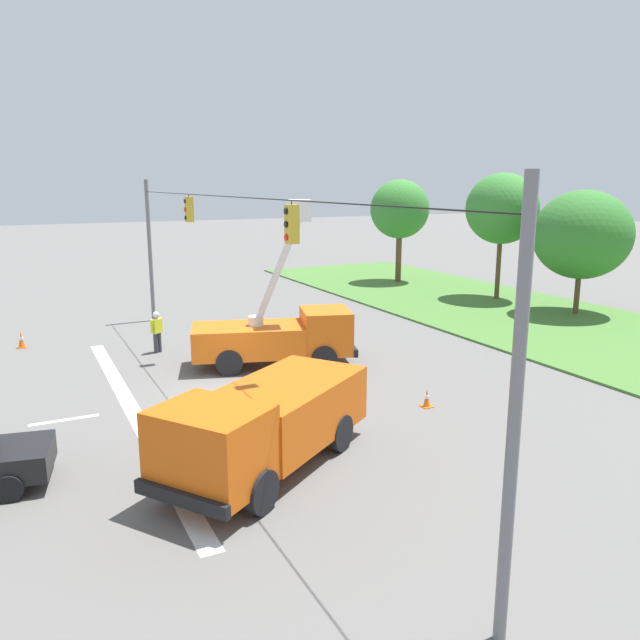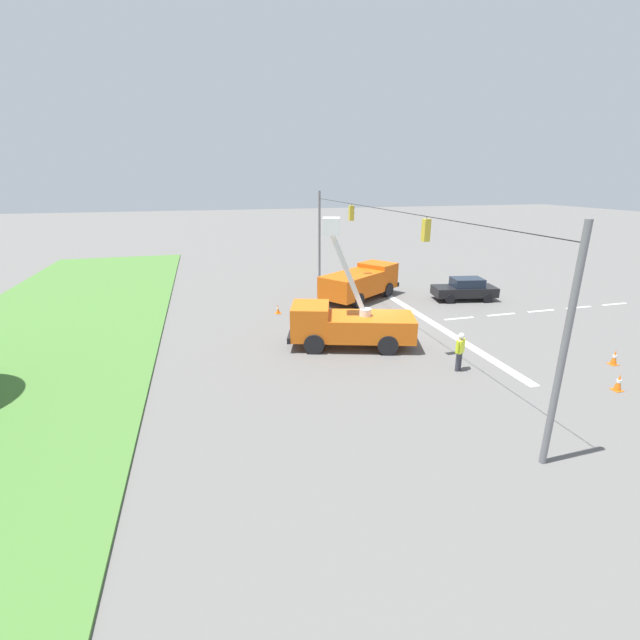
{
  "view_description": "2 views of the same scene",
  "coord_description": "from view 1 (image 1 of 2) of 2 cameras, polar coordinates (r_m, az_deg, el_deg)",
  "views": [
    {
      "loc": [
        19.37,
        -6.28,
        7.01
      ],
      "look_at": [
        -0.09,
        3.32,
        2.24
      ],
      "focal_mm": 35.0,
      "sensor_mm": 36.0,
      "label": 1
    },
    {
      "loc": [
        -21.78,
        9.34,
        8.16
      ],
      "look_at": [
        -1.72,
        3.92,
        1.25
      ],
      "focal_mm": 24.0,
      "sensor_mm": 36.0,
      "label": 2
    }
  ],
  "objects": [
    {
      "name": "grass_verge",
      "position": [
        31.83,
        24.52,
        -1.38
      ],
      "size": [
        56.0,
        12.0,
        0.1
      ],
      "primitive_type": "cube",
      "color": "#477533",
      "rests_on": "ground"
    },
    {
      "name": "signal_gantry",
      "position": [
        20.52,
        -8.22,
        4.53
      ],
      "size": [
        26.2,
        0.33,
        7.2
      ],
      "color": "slate",
      "rests_on": "ground"
    },
    {
      "name": "lane_markings",
      "position": [
        20.65,
        -20.9,
        -8.3
      ],
      "size": [
        17.6,
        15.25,
        0.01
      ],
      "color": "silver",
      "rests_on": "ground"
    },
    {
      "name": "ground_plane",
      "position": [
        21.54,
        -7.89,
        -6.73
      ],
      "size": [
        200.0,
        200.0,
        0.0
      ],
      "primitive_type": "plane",
      "color": "#605E5B"
    },
    {
      "name": "tree_west",
      "position": [
        39.26,
        16.3,
        9.73
      ],
      "size": [
        4.61,
        4.02,
        7.64
      ],
      "color": "brown",
      "rests_on": "ground"
    },
    {
      "name": "tree_far_west",
      "position": [
        44.86,
        7.31,
        9.99
      ],
      "size": [
        3.86,
        4.24,
        7.29
      ],
      "color": "brown",
      "rests_on": "ground"
    },
    {
      "name": "traffic_cone_foreground_right",
      "position": [
        30.05,
        -25.64,
        -1.64
      ],
      "size": [
        0.36,
        0.36,
        0.73
      ],
      "color": "orange",
      "rests_on": "ground"
    },
    {
      "name": "utility_truck_bucket_lift",
      "position": [
        24.33,
        -3.78,
        -1.19
      ],
      "size": [
        4.05,
        6.65,
        6.42
      ],
      "color": "orange",
      "rests_on": "ground"
    },
    {
      "name": "tree_centre",
      "position": [
        36.04,
        22.86,
        7.19
      ],
      "size": [
        5.01,
        5.19,
        6.69
      ],
      "color": "brown",
      "rests_on": "ground"
    },
    {
      "name": "utility_truck_support_near",
      "position": [
        15.66,
        -5.04,
        -9.23
      ],
      "size": [
        5.74,
        6.76,
        2.28
      ],
      "color": "#D6560F",
      "rests_on": "ground"
    },
    {
      "name": "traffic_cone_foreground_left",
      "position": [
        20.38,
        9.75,
        -7.09
      ],
      "size": [
        0.36,
        0.36,
        0.59
      ],
      "color": "orange",
      "rests_on": "ground"
    },
    {
      "name": "road_worker",
      "position": [
        27.1,
        -14.7,
        -0.84
      ],
      "size": [
        0.42,
        0.57,
        1.77
      ],
      "color": "#383842",
      "rests_on": "ground"
    }
  ]
}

